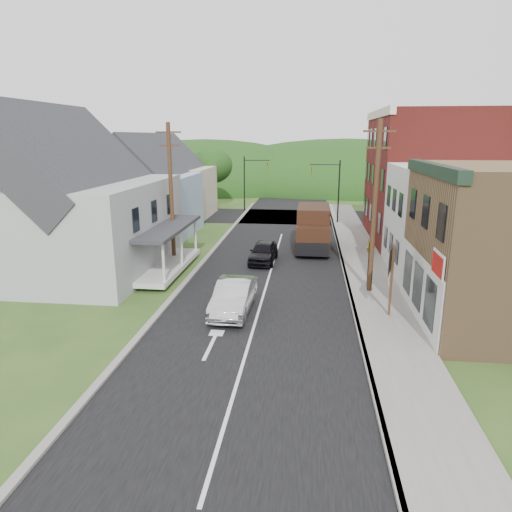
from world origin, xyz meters
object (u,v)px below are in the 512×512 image
(silver_sedan, at_px, (234,297))
(dark_sedan, at_px, (263,252))
(route_sign_cluster, at_px, (391,270))
(warning_sign, at_px, (368,257))
(delivery_van, at_px, (313,229))

(silver_sedan, bearing_deg, dark_sedan, 88.11)
(dark_sedan, bearing_deg, silver_sedan, -90.46)
(silver_sedan, height_order, route_sign_cluster, route_sign_cluster)
(silver_sedan, distance_m, warning_sign, 7.91)
(dark_sedan, bearing_deg, route_sign_cluster, -50.21)
(route_sign_cluster, distance_m, warning_sign, 4.00)
(warning_sign, bearing_deg, dark_sedan, 157.43)
(silver_sedan, relative_size, dark_sedan, 1.14)
(delivery_van, relative_size, route_sign_cluster, 1.75)
(silver_sedan, xyz_separation_m, delivery_van, (3.77, 12.76, 0.86))
(silver_sedan, height_order, delivery_van, delivery_van)
(delivery_van, height_order, warning_sign, delivery_van)
(silver_sedan, height_order, dark_sedan, silver_sedan)
(route_sign_cluster, bearing_deg, dark_sedan, 142.52)
(silver_sedan, xyz_separation_m, dark_sedan, (0.51, 9.01, -0.07))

